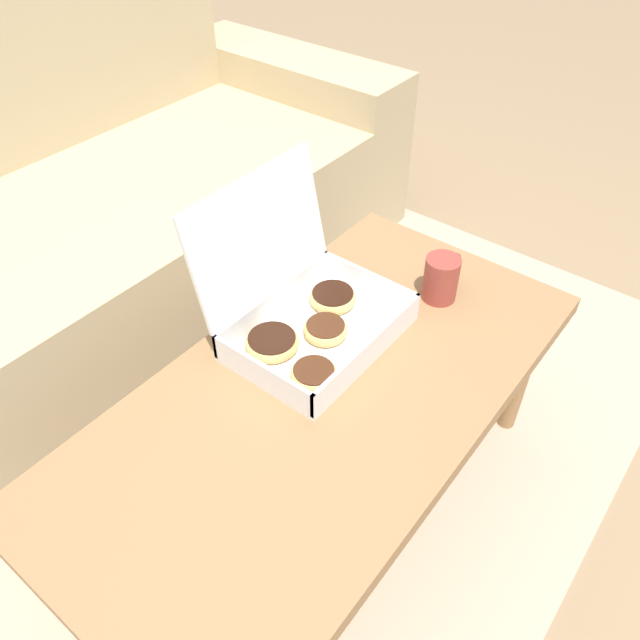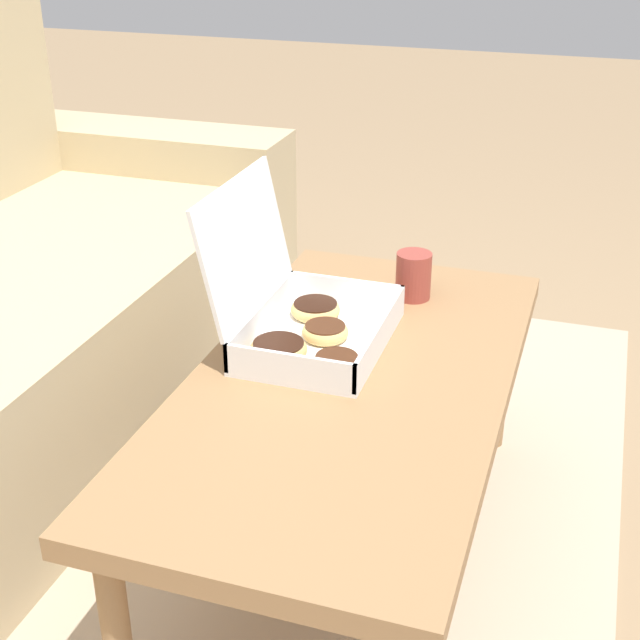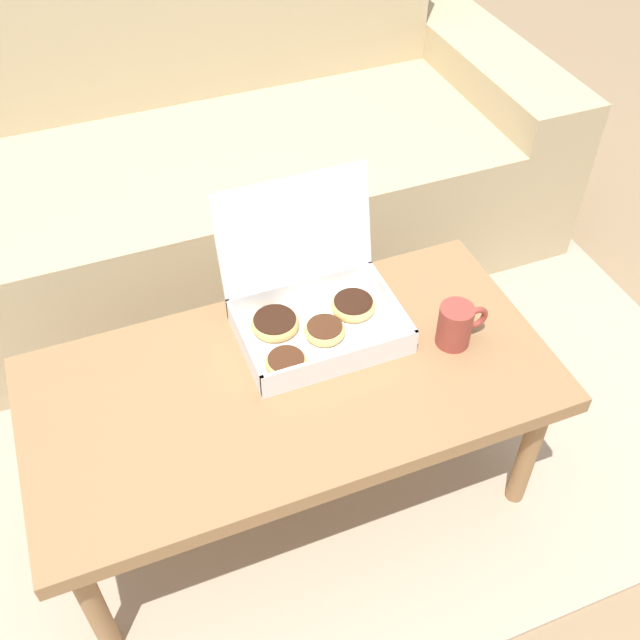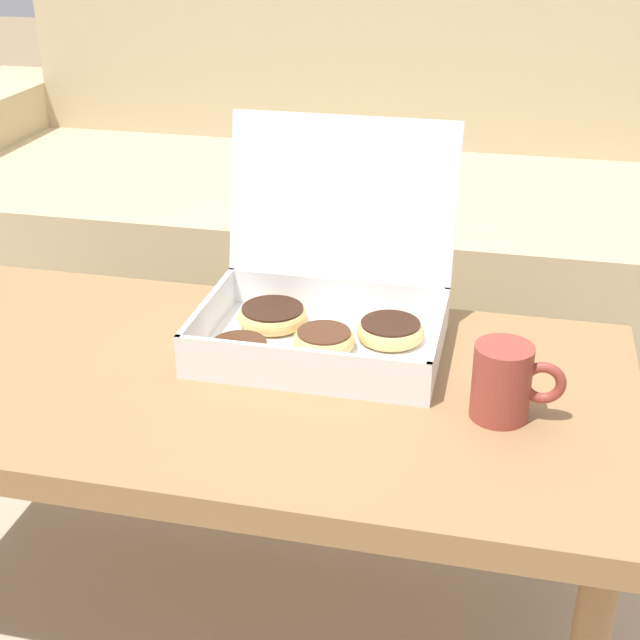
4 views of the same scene
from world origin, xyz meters
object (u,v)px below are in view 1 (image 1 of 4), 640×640
couch (33,244)px  coffee_mug (442,278)px  coffee_table (325,404)px  pastry_box (303,313)px

couch → coffee_mug: bearing=-70.5°
coffee_table → coffee_mug: size_ratio=9.48×
coffee_table → coffee_mug: bearing=-4.6°
pastry_box → coffee_mug: 0.32m
coffee_table → pastry_box: 0.19m
coffee_table → pastry_box: bearing=53.9°
couch → coffee_table: size_ratio=2.09×
pastry_box → coffee_mug: pastry_box is taller
couch → coffee_mug: size_ratio=19.76×
coffee_mug → couch: bearing=109.5°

